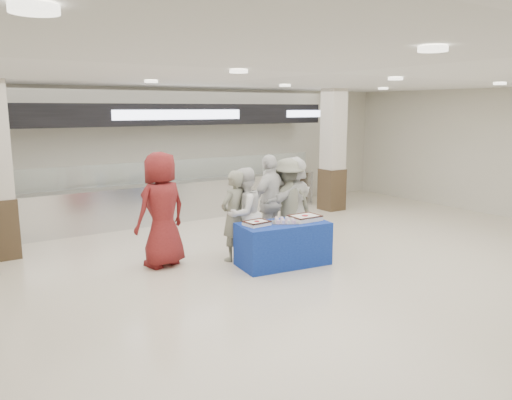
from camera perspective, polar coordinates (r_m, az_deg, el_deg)
ground at (r=8.05m, az=7.41°, el=-9.23°), size 14.00×14.00×0.00m
serving_line at (r=12.27m, az=-9.18°, el=3.11°), size 8.70×0.85×2.80m
column_right at (r=13.43m, az=8.77°, el=5.34°), size 0.55×0.55×3.20m
display_table at (r=8.72m, az=3.11°, el=-5.02°), size 1.64×0.97×0.75m
sheet_cake_left at (r=8.43m, az=0.10°, el=-2.61°), size 0.42×0.34×0.09m
sheet_cake_right at (r=8.84m, az=5.61°, el=-1.99°), size 0.51×0.40×0.10m
cupcake_tray at (r=8.63m, az=3.35°, el=-2.37°), size 0.57×0.52×0.07m
civilian_maroon at (r=8.67m, az=-10.74°, el=-1.08°), size 1.10×0.86×1.99m
soldier_a at (r=8.88m, az=-2.57°, el=-1.82°), size 0.69×0.57×1.63m
chef_tall at (r=8.97m, az=-1.39°, el=-1.57°), size 0.97×0.87×1.66m
chef_short at (r=9.65m, az=1.66°, el=-0.20°), size 1.16×0.77×1.83m
soldier_b at (r=9.90m, az=3.60°, el=-0.23°), size 1.13×0.66×1.73m
civilian_white at (r=10.03m, az=4.31°, el=-0.01°), size 1.71×1.10×1.76m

